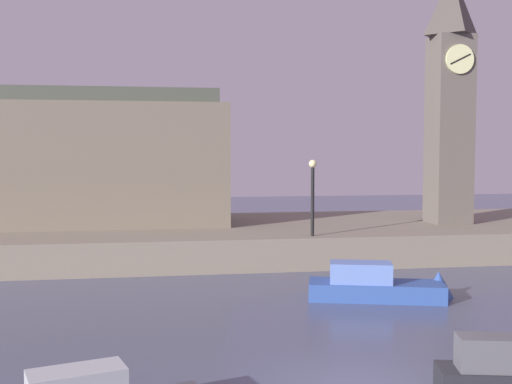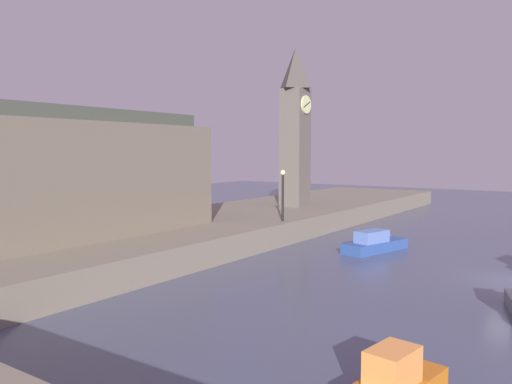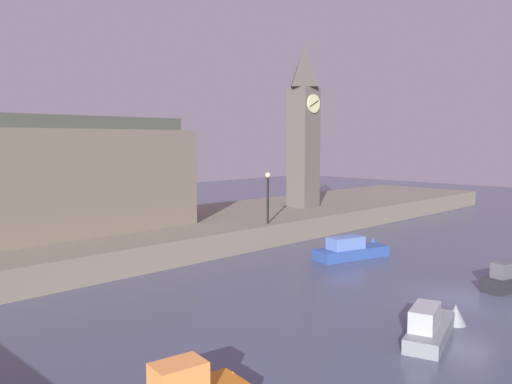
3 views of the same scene
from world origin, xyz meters
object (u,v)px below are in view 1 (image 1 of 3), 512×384
at_px(clock_tower, 450,93).
at_px(boat_tour_blue, 390,286).
at_px(streetlamp, 313,188).
at_px(parliament_hall, 55,158).

relative_size(clock_tower, boat_tour_blue, 2.31).
relative_size(streetlamp, boat_tour_blue, 0.60).
xyz_separation_m(parliament_hall, streetlamp, (12.26, -6.24, -1.32)).
bearing_deg(streetlamp, clock_tower, 25.33).
bearing_deg(boat_tour_blue, parliament_hall, 137.24).
height_order(clock_tower, boat_tour_blue, clock_tower).
distance_m(parliament_hall, streetlamp, 13.82).
distance_m(parliament_hall, boat_tour_blue, 19.04).
height_order(clock_tower, streetlamp, clock_tower).
bearing_deg(parliament_hall, boat_tour_blue, -42.76).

